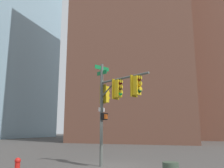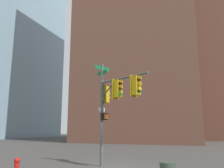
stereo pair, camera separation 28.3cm
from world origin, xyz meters
name	(u,v)px [view 2 (the right image)]	position (x,y,z in m)	size (l,w,h in m)	color
ground_plane	(110,166)	(0.00, 0.00, 0.00)	(200.00, 200.00, 0.00)	#423F3D
signal_pole_assembly	(114,96)	(0.61, 0.45, 3.98)	(2.23, 3.62, 6.08)	#4C514C
fire_hydrant	(17,167)	(4.63, -2.59, 0.47)	(0.34, 0.26, 0.87)	red
building_brick_nearside	(145,14)	(-34.33, -4.88, 27.40)	(27.84, 20.73, 54.81)	brown
building_brick_midblock	(129,49)	(-36.00, -9.12, 20.34)	(22.17, 17.11, 40.68)	brown
building_glass_tower	(4,33)	(-36.56, -47.73, 30.23)	(29.26, 23.31, 60.47)	#8CB2C6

